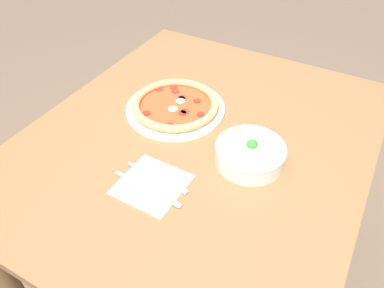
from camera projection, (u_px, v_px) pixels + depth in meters
ground_plane at (196, 266)px, 1.63m from camera, size 8.00×8.00×0.00m
dining_table at (198, 160)px, 1.20m from camera, size 1.18×0.99×0.74m
pizza at (175, 106)px, 1.23m from camera, size 0.33×0.33×0.04m
bowl at (250, 153)px, 1.03m from camera, size 0.20×0.20×0.07m
napkin at (152, 184)px, 0.99m from camera, size 0.17×0.17×0.00m
fork at (156, 177)px, 1.00m from camera, size 0.03×0.20×0.00m
knife at (144, 187)px, 0.98m from camera, size 0.03×0.21×0.01m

